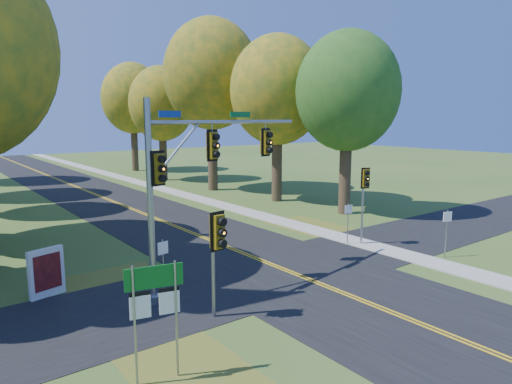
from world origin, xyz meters
TOP-DOWN VIEW (x-y plane):
  - ground at (0.00, 0.00)m, footprint 160.00×160.00m
  - road_main at (0.00, 0.00)m, footprint 8.00×160.00m
  - road_cross at (0.00, 2.00)m, footprint 60.00×6.00m
  - centerline_left at (-0.10, 0.00)m, footprint 0.10×160.00m
  - centerline_right at (0.10, 0.00)m, footprint 0.10×160.00m
  - sidewalk_east at (6.20, 0.00)m, footprint 1.60×160.00m
  - leaf_patch_w_near at (-6.50, 4.00)m, footprint 4.00×6.00m
  - leaf_patch_e at (6.80, 6.00)m, footprint 3.50×8.00m
  - leaf_patch_w_far at (-7.50, -3.00)m, footprint 3.00×5.00m
  - tree_e_a at (11.57, 8.77)m, footprint 7.20×7.20m
  - tree_e_b at (10.97, 15.58)m, footprint 7.60×7.60m
  - tree_e_c at (9.88, 23.69)m, footprint 8.80×8.80m
  - tree_e_d at (9.26, 32.87)m, footprint 7.00×7.00m
  - tree_e_e at (10.47, 43.58)m, footprint 7.80×7.80m
  - traffic_mast at (-4.29, 2.31)m, footprint 8.12×1.93m
  - east_signal_pole at (5.98, 2.44)m, footprint 0.46×0.55m
  - ped_signal_pole at (-5.11, -0.52)m, footprint 0.59×0.68m
  - route_sign_cluster at (-8.36, -2.66)m, footprint 1.45×0.38m
  - info_kiosk at (-9.23, 5.12)m, footprint 1.37×0.55m
  - reg_sign_e_north at (5.44, 3.03)m, footprint 0.42×0.17m
  - reg_sign_e_south at (7.50, -1.42)m, footprint 0.42×0.22m
  - reg_sign_w at (-5.80, 2.17)m, footprint 0.44×0.10m

SIDE VIEW (x-z plane):
  - ground at x=0.00m, z-range 0.00..0.00m
  - leaf_patch_w_near at x=-6.50m, z-range 0.00..0.01m
  - leaf_patch_e at x=6.80m, z-range 0.00..0.01m
  - leaf_patch_w_far at x=-7.50m, z-range 0.00..0.01m
  - road_cross at x=0.00m, z-range 0.00..0.02m
  - road_main at x=0.00m, z-range 0.00..0.02m
  - centerline_left at x=-0.10m, z-range 0.02..0.03m
  - centerline_right at x=0.10m, z-range 0.02..0.03m
  - sidewalk_east at x=6.20m, z-range 0.00..0.06m
  - info_kiosk at x=-9.23m, z-range 0.00..1.90m
  - reg_sign_e_north at x=5.44m, z-range 0.42..2.67m
  - reg_sign_w at x=-5.80m, z-range 0.43..2.74m
  - reg_sign_e_south at x=7.50m, z-range 0.44..2.81m
  - route_sign_cluster at x=-8.36m, z-range 0.65..3.83m
  - ped_signal_pole at x=-5.11m, z-range 0.91..4.65m
  - east_signal_pole at x=5.98m, z-range 1.08..5.29m
  - traffic_mast at x=-4.29m, z-range 1.07..8.53m
  - tree_e_d at x=9.26m, z-range 2.08..14.40m
  - tree_e_a at x=11.57m, z-range 2.16..14.90m
  - tree_e_b at x=10.97m, z-range 2.23..15.56m
  - tree_e_e at x=10.47m, z-range 2.32..16.06m
  - tree_e_c at x=9.88m, z-range 2.77..18.56m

